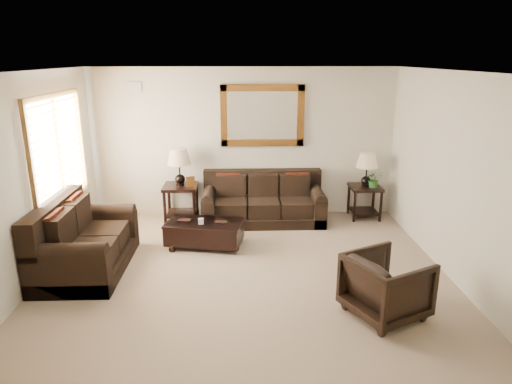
{
  "coord_description": "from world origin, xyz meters",
  "views": [
    {
      "loc": [
        -0.05,
        -5.73,
        2.88
      ],
      "look_at": [
        0.16,
        0.6,
        0.98
      ],
      "focal_mm": 32.0,
      "sensor_mm": 36.0,
      "label": 1
    }
  ],
  "objects_px": {
    "loveseat": "(82,245)",
    "armchair": "(387,283)",
    "coffee_table": "(205,231)",
    "end_table_right": "(366,176)",
    "sofa": "(263,204)",
    "end_table_left": "(180,174)"
  },
  "relations": [
    {
      "from": "loveseat",
      "to": "armchair",
      "type": "distance_m",
      "value": 4.08
    },
    {
      "from": "coffee_table",
      "to": "end_table_right",
      "type": "bearing_deg",
      "value": 34.36
    },
    {
      "from": "loveseat",
      "to": "armchair",
      "type": "xyz_separation_m",
      "value": [
        3.86,
        -1.32,
        0.04
      ]
    },
    {
      "from": "sofa",
      "to": "loveseat",
      "type": "xyz_separation_m",
      "value": [
        -2.61,
        -1.88,
        0.05
      ]
    },
    {
      "from": "end_table_right",
      "to": "armchair",
      "type": "distance_m",
      "value": 3.4
    },
    {
      "from": "end_table_right",
      "to": "end_table_left",
      "type": "bearing_deg",
      "value": -179.56
    },
    {
      "from": "loveseat",
      "to": "coffee_table",
      "type": "xyz_separation_m",
      "value": [
        1.64,
        0.76,
        -0.12
      ]
    },
    {
      "from": "sofa",
      "to": "end_table_left",
      "type": "distance_m",
      "value": 1.58
    },
    {
      "from": "sofa",
      "to": "armchair",
      "type": "xyz_separation_m",
      "value": [
        1.25,
        -3.2,
        0.08
      ]
    },
    {
      "from": "end_table_left",
      "to": "armchair",
      "type": "distance_m",
      "value": 4.3
    },
    {
      "from": "end_table_right",
      "to": "armchair",
      "type": "bearing_deg",
      "value": -100.73
    },
    {
      "from": "loveseat",
      "to": "coffee_table",
      "type": "bearing_deg",
      "value": -65.12
    },
    {
      "from": "loveseat",
      "to": "end_table_left",
      "type": "distance_m",
      "value": 2.32
    },
    {
      "from": "coffee_table",
      "to": "armchair",
      "type": "xyz_separation_m",
      "value": [
        2.22,
        -2.08,
        0.16
      ]
    },
    {
      "from": "end_table_left",
      "to": "loveseat",
      "type": "bearing_deg",
      "value": -119.97
    },
    {
      "from": "end_table_right",
      "to": "coffee_table",
      "type": "xyz_separation_m",
      "value": [
        -2.85,
        -1.23,
        -0.54
      ]
    },
    {
      "from": "sofa",
      "to": "armchair",
      "type": "distance_m",
      "value": 3.44
    },
    {
      "from": "loveseat",
      "to": "armchair",
      "type": "height_order",
      "value": "loveseat"
    },
    {
      "from": "armchair",
      "to": "end_table_left",
      "type": "bearing_deg",
      "value": 13.25
    },
    {
      "from": "loveseat",
      "to": "end_table_left",
      "type": "bearing_deg",
      "value": -29.97
    },
    {
      "from": "coffee_table",
      "to": "loveseat",
      "type": "bearing_deg",
      "value": -144.14
    },
    {
      "from": "sofa",
      "to": "armchair",
      "type": "height_order",
      "value": "sofa"
    }
  ]
}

